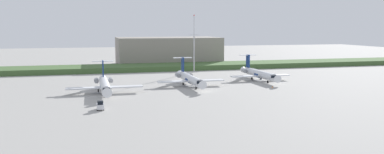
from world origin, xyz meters
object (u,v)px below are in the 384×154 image
at_px(regional_jet_nearest, 105,84).
at_px(safety_cone_front_marker, 272,87).
at_px(antenna_mast, 194,49).
at_px(baggage_tug, 100,106).
at_px(regional_jet_third, 259,73).
at_px(regional_jet_second, 190,78).

bearing_deg(regional_jet_nearest, safety_cone_front_marker, -4.88).
bearing_deg(antenna_mast, safety_cone_front_marker, -75.16).
relative_size(antenna_mast, baggage_tug, 7.91).
bearing_deg(regional_jet_third, regional_jet_nearest, -166.37).
bearing_deg(regional_jet_third, safety_cone_front_marker, -100.46).
height_order(antenna_mast, baggage_tug, antenna_mast).
height_order(regional_jet_second, baggage_tug, regional_jet_second).
height_order(regional_jet_nearest, regional_jet_second, same).
relative_size(regional_jet_second, safety_cone_front_marker, 56.36).
relative_size(baggage_tug, safety_cone_front_marker, 5.82).
distance_m(regional_jet_second, safety_cone_front_marker, 27.91).
xyz_separation_m(regional_jet_second, safety_cone_front_marker, (25.29, -11.57, -2.26)).
distance_m(regional_jet_nearest, baggage_tug, 25.61).
bearing_deg(regional_jet_third, baggage_tug, -146.54).
xyz_separation_m(regional_jet_third, baggage_tug, (-59.65, -39.42, -1.53)).
distance_m(regional_jet_nearest, antenna_mast, 61.66).
distance_m(regional_jet_third, baggage_tug, 71.51).
height_order(regional_jet_second, regional_jet_third, same).
distance_m(regional_jet_third, safety_cone_front_marker, 19.01).
bearing_deg(antenna_mast, regional_jet_second, -107.27).
bearing_deg(regional_jet_nearest, baggage_tug, -94.77).
bearing_deg(regional_jet_nearest, antenna_mast, 48.15).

